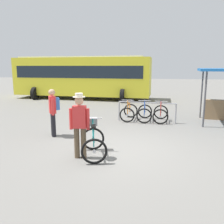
{
  "coord_description": "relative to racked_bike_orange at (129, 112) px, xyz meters",
  "views": [
    {
      "loc": [
        1.05,
        -6.39,
        2.39
      ],
      "look_at": [
        -0.28,
        0.57,
        1.0
      ],
      "focal_mm": 37.43,
      "sensor_mm": 36.0,
      "label": 1
    }
  ],
  "objects": [
    {
      "name": "racked_bike_red",
      "position": [
        1.4,
        -0.08,
        -0.0
      ],
      "size": [
        0.7,
        1.14,
        0.98
      ],
      "color": "black",
      "rests_on": "ground"
    },
    {
      "name": "ground_plane",
      "position": [
        0.13,
        -3.88,
        -0.37
      ],
      "size": [
        80.0,
        80.0,
        0.0
      ],
      "primitive_type": "plane",
      "color": "slate"
    },
    {
      "name": "racked_bike_blue",
      "position": [
        0.7,
        -0.04,
        -0.0
      ],
      "size": [
        0.68,
        1.12,
        0.97
      ],
      "color": "black",
      "rests_on": "ground"
    },
    {
      "name": "bus_distant",
      "position": [
        -4.26,
        6.53,
        1.37
      ],
      "size": [
        10.07,
        3.59,
        3.08
      ],
      "color": "yellow",
      "rests_on": "ground"
    },
    {
      "name": "bike_rack_rail",
      "position": [
        0.79,
        -0.23,
        0.27
      ],
      "size": [
        2.51,
        0.21,
        0.88
      ],
      "color": "#99999E",
      "rests_on": "ground"
    },
    {
      "name": "racked_bike_orange",
      "position": [
        0.0,
        0.0,
        0.0
      ],
      "size": [
        0.71,
        1.14,
        0.98
      ],
      "color": "black",
      "rests_on": "ground"
    },
    {
      "name": "person_with_featured_bike",
      "position": [
        -0.75,
        -4.66,
        0.58
      ],
      "size": [
        0.53,
        0.32,
        1.72
      ],
      "color": "brown",
      "rests_on": "ground"
    },
    {
      "name": "featured_bicycle",
      "position": [
        -0.45,
        -4.43,
        0.08
      ],
      "size": [
        0.95,
        1.25,
        0.97
      ],
      "color": "black",
      "rests_on": "ground"
    },
    {
      "name": "pedestrian_with_backpack",
      "position": [
        -2.27,
        -2.95,
        0.57
      ],
      "size": [
        0.44,
        0.47,
        1.64
      ],
      "color": "black",
      "rests_on": "ground"
    }
  ]
}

